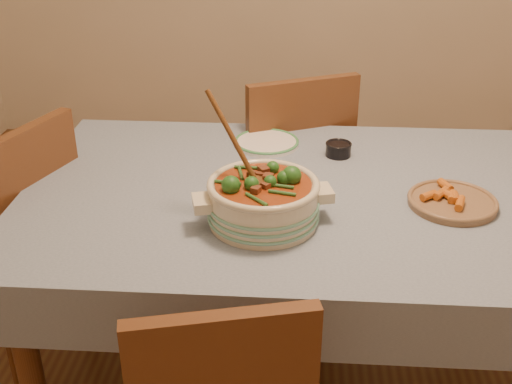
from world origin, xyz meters
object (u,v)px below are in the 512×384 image
(stew_casserole, at_px, (263,197))
(dining_table, at_px, (298,217))
(chair_far, at_px, (289,169))
(white_plate, at_px, (267,142))
(condiment_bowl, at_px, (338,148))
(chair_left, at_px, (14,238))
(fried_plate, at_px, (453,200))

(stew_casserole, bearing_deg, dining_table, 63.42)
(dining_table, height_order, chair_far, chair_far)
(stew_casserole, distance_m, white_plate, 0.54)
(condiment_bowl, relative_size, chair_left, 0.10)
(dining_table, relative_size, fried_plate, 5.97)
(white_plate, relative_size, chair_left, 0.28)
(condiment_bowl, bearing_deg, chair_far, 115.28)
(condiment_bowl, bearing_deg, white_plate, 163.62)
(condiment_bowl, distance_m, fried_plate, 0.46)
(dining_table, xyz_separation_m, fried_plate, (0.44, -0.06, 0.11))
(condiment_bowl, height_order, fried_plate, condiment_bowl)
(dining_table, bearing_deg, white_plate, 109.03)
(white_plate, xyz_separation_m, fried_plate, (0.56, -0.40, 0.01))
(white_plate, xyz_separation_m, chair_left, (-0.83, -0.30, -0.24))
(chair_far, bearing_deg, stew_casserole, 61.61)
(fried_plate, bearing_deg, chair_far, 125.02)
(white_plate, height_order, chair_far, chair_far)
(condiment_bowl, height_order, chair_left, chair_left)
(white_plate, bearing_deg, chair_left, -159.79)
(dining_table, relative_size, white_plate, 6.55)
(stew_casserole, xyz_separation_m, chair_left, (-0.85, 0.23, -0.31))
(white_plate, xyz_separation_m, chair_far, (0.08, 0.28, -0.23))
(fried_plate, relative_size, chair_left, 0.30)
(condiment_bowl, bearing_deg, stew_casserole, -116.12)
(white_plate, height_order, condiment_bowl, condiment_bowl)
(chair_left, bearing_deg, stew_casserole, 95.10)
(stew_casserole, bearing_deg, chair_far, 85.73)
(dining_table, relative_size, chair_far, 1.79)
(fried_plate, xyz_separation_m, chair_left, (-1.39, 0.10, -0.25))
(stew_casserole, relative_size, white_plate, 1.52)
(chair_left, bearing_deg, white_plate, 130.67)
(fried_plate, distance_m, chair_left, 1.41)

